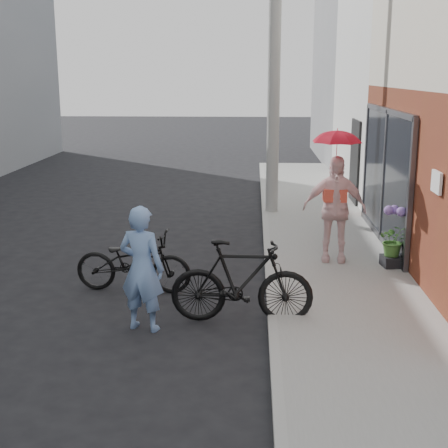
# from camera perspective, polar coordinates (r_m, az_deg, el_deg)

# --- Properties ---
(ground) EXTENTS (80.00, 80.00, 0.00)m
(ground) POSITION_cam_1_polar(r_m,az_deg,el_deg) (8.94, -1.76, -7.77)
(ground) COLOR black
(ground) RESTS_ON ground
(sidewalk) EXTENTS (2.20, 24.00, 0.12)m
(sidewalk) POSITION_cam_1_polar(r_m,az_deg,el_deg) (10.88, 10.20, -3.70)
(sidewalk) COLOR gray
(sidewalk) RESTS_ON ground
(curb) EXTENTS (0.12, 24.00, 0.12)m
(curb) POSITION_cam_1_polar(r_m,az_deg,el_deg) (10.79, 4.07, -3.67)
(curb) COLOR #9E9E99
(curb) RESTS_ON ground
(east_building_far) EXTENTS (8.00, 8.00, 7.00)m
(east_building_far) POSITION_cam_1_polar(r_m,az_deg,el_deg) (25.16, 18.31, 13.52)
(east_building_far) COLOR gray
(east_building_far) RESTS_ON ground
(utility_pole) EXTENTS (0.28, 0.28, 7.00)m
(utility_pole) POSITION_cam_1_polar(r_m,az_deg,el_deg) (14.30, 4.62, 14.56)
(utility_pole) COLOR #9E9E99
(utility_pole) RESTS_ON ground
(officer) EXTENTS (0.69, 0.55, 1.65)m
(officer) POSITION_cam_1_polar(r_m,az_deg,el_deg) (8.06, -7.53, -4.06)
(officer) COLOR #6F91C6
(officer) RESTS_ON ground
(bike_left) EXTENTS (1.83, 0.77, 0.94)m
(bike_left) POSITION_cam_1_polar(r_m,az_deg,el_deg) (9.59, -8.30, -3.44)
(bike_left) COLOR black
(bike_left) RESTS_ON ground
(bike_right) EXTENTS (1.91, 0.57, 1.14)m
(bike_right) POSITION_cam_1_polar(r_m,az_deg,el_deg) (8.30, 1.64, -5.30)
(bike_right) COLOR black
(bike_right) RESTS_ON ground
(kimono_woman) EXTENTS (1.10, 0.54, 1.81)m
(kimono_woman) POSITION_cam_1_polar(r_m,az_deg,el_deg) (10.72, 10.04, 1.38)
(kimono_woman) COLOR #F7D0CF
(kimono_woman) RESTS_ON sidewalk
(parasol) EXTENTS (0.80, 0.80, 0.70)m
(parasol) POSITION_cam_1_polar(r_m,az_deg,el_deg) (10.53, 10.33, 8.07)
(parasol) COLOR red
(parasol) RESTS_ON kimono_woman
(planter) EXTENTS (0.39, 0.39, 0.18)m
(planter) POSITION_cam_1_polar(r_m,az_deg,el_deg) (10.78, 15.13, -3.29)
(planter) COLOR black
(planter) RESTS_ON sidewalk
(potted_plant) EXTENTS (0.49, 0.43, 0.55)m
(potted_plant) POSITION_cam_1_polar(r_m,az_deg,el_deg) (10.69, 15.25, -1.43)
(potted_plant) COLOR #40712D
(potted_plant) RESTS_ON planter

